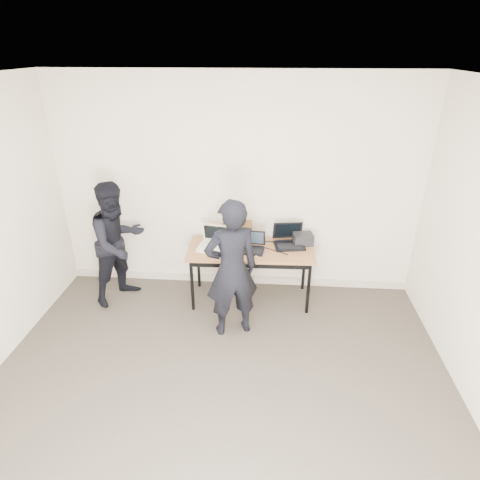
# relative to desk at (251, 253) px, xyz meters

# --- Properties ---
(room) EXTENTS (4.60, 4.60, 2.80)m
(room) POSITION_rel_desk_xyz_m (-0.21, -1.84, 0.69)
(room) COLOR #413A31
(room) RESTS_ON ground
(desk) EXTENTS (1.52, 0.70, 0.72)m
(desk) POSITION_rel_desk_xyz_m (0.00, 0.00, 0.00)
(desk) COLOR brown
(desk) RESTS_ON ground
(laptop_beige) EXTENTS (0.37, 0.36, 0.26)m
(laptop_beige) POSITION_rel_desk_xyz_m (-0.46, 0.01, 0.11)
(laptop_beige) COLOR beige
(laptop_beige) RESTS_ON desk
(laptop_center) EXTENTS (0.31, 0.30, 0.22)m
(laptop_center) POSITION_rel_desk_xyz_m (0.02, -0.02, 0.11)
(laptop_center) COLOR black
(laptop_center) RESTS_ON desk
(laptop_right) EXTENTS (0.41, 0.39, 0.26)m
(laptop_right) POSITION_rel_desk_xyz_m (0.45, 0.15, 0.12)
(laptop_right) COLOR black
(laptop_right) RESTS_ON desk
(leather_satchel) EXTENTS (0.37, 0.20, 0.25)m
(leather_satchel) POSITION_rel_desk_xyz_m (-0.18, 0.23, 0.19)
(leather_satchel) COLOR #563416
(leather_satchel) RESTS_ON desk
(tissue) EXTENTS (0.14, 0.11, 0.08)m
(tissue) POSITION_rel_desk_xyz_m (-0.15, 0.23, 0.34)
(tissue) COLOR white
(tissue) RESTS_ON leather_satchel
(equipment_box) EXTENTS (0.26, 0.23, 0.13)m
(equipment_box) POSITION_rel_desk_xyz_m (0.63, 0.19, 0.13)
(equipment_box) COLOR black
(equipment_box) RESTS_ON desk
(power_brick) EXTENTS (0.07, 0.05, 0.03)m
(power_brick) POSITION_rel_desk_xyz_m (-0.22, -0.17, 0.07)
(power_brick) COLOR black
(power_brick) RESTS_ON desk
(cables) EXTENTS (0.99, 0.41, 0.01)m
(cables) POSITION_rel_desk_xyz_m (-0.04, -0.00, 0.06)
(cables) COLOR silver
(cables) RESTS_ON desk
(person_typist) EXTENTS (0.67, 0.55, 1.58)m
(person_typist) POSITION_rel_desk_xyz_m (-0.17, -0.63, 0.13)
(person_typist) COLOR black
(person_typist) RESTS_ON ground
(person_observer) EXTENTS (0.90, 0.94, 1.53)m
(person_observer) POSITION_rel_desk_xyz_m (-1.61, -0.06, 0.11)
(person_observer) COLOR black
(person_observer) RESTS_ON ground
(baseboard) EXTENTS (4.50, 0.03, 0.10)m
(baseboard) POSITION_rel_desk_xyz_m (-0.21, 0.39, -0.61)
(baseboard) COLOR #BEB09D
(baseboard) RESTS_ON ground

